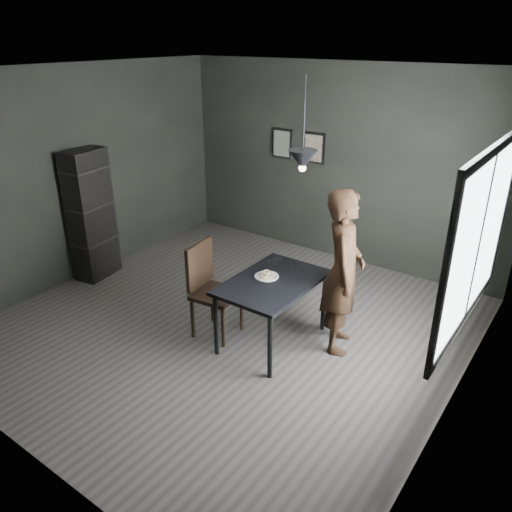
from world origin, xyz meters
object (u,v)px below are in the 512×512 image
Objects in this scene: white_plate at (267,277)px; pendant_lamp at (303,160)px; woman at (343,272)px; shelf_unit at (91,215)px; wood_chair at (209,284)px; cafe_table at (272,287)px.

white_plate is 0.27× the size of pendant_lamp.
shelf_unit is (-3.55, -0.40, -0.00)m from woman.
shelf_unit is at bearing -178.71° from white_plate.
wood_chair is at bearing 90.84° from woman.
shelf_unit reaches higher than wood_chair.
cafe_table is at bearing 11.94° from wood_chair.
woman is at bearing 17.34° from wood_chair.
shelf_unit is (-2.24, 0.19, 0.28)m from wood_chair.
pendant_lamp is (0.93, 0.34, 1.44)m from wood_chair.
pendant_lamp reaches higher than white_plate.
cafe_table is at bearing -13.19° from white_plate.
wood_chair is (-1.31, -0.60, -0.28)m from woman.
pendant_lamp reaches higher than cafe_table.
shelf_unit is (-2.83, -0.06, 0.13)m from white_plate.
pendant_lamp is at bearing 13.03° from white_plate.
cafe_table is 0.68× the size of woman.
wood_chair is at bearing -160.16° from pendant_lamp.
cafe_table is 5.22× the size of white_plate.
woman reaches higher than shelf_unit.
shelf_unit reaches higher than cafe_table.
white_plate is (-0.09, 0.02, 0.08)m from cafe_table.
white_plate is at bearing -8.70° from shelf_unit.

